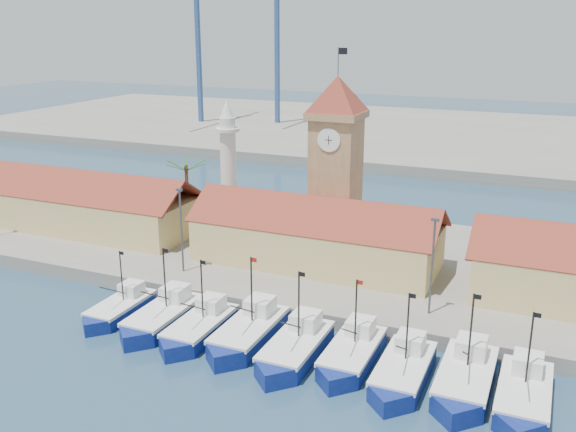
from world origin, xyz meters
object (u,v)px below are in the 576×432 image
at_px(boat_4, 294,350).
at_px(minaret, 228,163).
at_px(boat_0, 119,310).
at_px(clock_tower, 336,159).

distance_m(boat_4, minaret, 33.93).
bearing_deg(boat_0, boat_4, -2.51).
bearing_deg(minaret, boat_0, -86.50).
bearing_deg(minaret, clock_tower, -7.61).
bearing_deg(boat_0, clock_tower, 59.82).
height_order(clock_tower, minaret, clock_tower).
bearing_deg(boat_4, boat_0, 177.49).
relative_size(clock_tower, minaret, 1.39).
relative_size(boat_0, boat_4, 0.85).
distance_m(clock_tower, minaret, 15.30).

